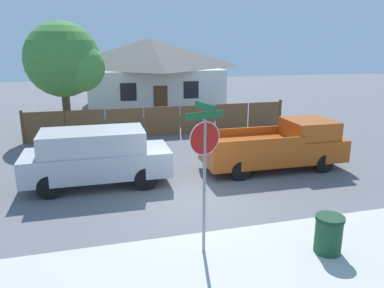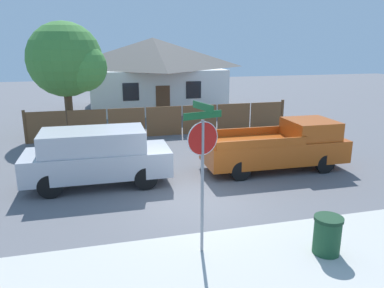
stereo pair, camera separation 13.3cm
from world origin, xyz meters
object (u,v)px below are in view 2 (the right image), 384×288
Objects in this scene: house at (154,72)px; trash_bin at (327,235)px; orange_pickup at (280,146)px; stop_sign at (203,154)px; red_suv at (97,155)px; oak_tree at (69,61)px.

house reaches higher than trash_bin.
house is 15.20m from orange_pickup.
trash_bin is (2.70, -0.78, -1.88)m from stop_sign.
orange_pickup is 1.55× the size of stop_sign.
red_suv is at bearing 100.16° from stop_sign.
house is at bearing 53.02° from oak_tree.
oak_tree reaches higher than stop_sign.
orange_pickup is at bearing 0.62° from red_suv.
orange_pickup is (2.43, -14.90, -1.71)m from house.
oak_tree is 11.38m from orange_pickup.
oak_tree is 1.66× the size of stop_sign.
stop_sign is (3.34, -12.70, -1.39)m from oak_tree.
trash_bin is at bearing -106.26° from orange_pickup.
red_suv is 5.53m from stop_sign.
trash_bin is (0.71, -20.57, -2.13)m from house.
stop_sign is at bearing -64.90° from red_suv.
oak_tree is 1.07× the size of orange_pickup.
orange_pickup is 5.94m from trash_bin.
oak_tree reaches higher than house.
trash_bin is at bearing -48.38° from red_suv.
oak_tree is 15.13m from trash_bin.
house is at bearing 74.84° from red_suv.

